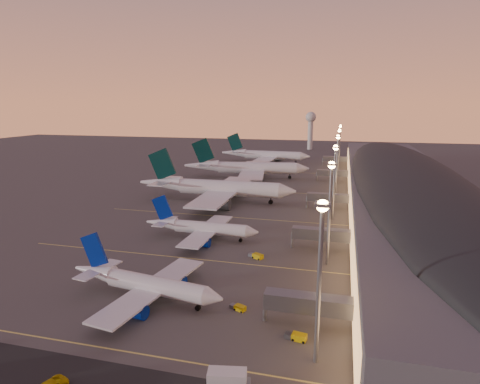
{
  "coord_description": "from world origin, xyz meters",
  "views": [
    {
      "loc": [
        38.37,
        -96.21,
        39.12
      ],
      "look_at": [
        2.0,
        45.0,
        7.0
      ],
      "focal_mm": 30.0,
      "sensor_mm": 36.0,
      "label": 1
    }
  ],
  "objects_px": {
    "catering_truck_a": "(229,383)",
    "airliner_wide_mid": "(246,168)",
    "airliner_narrow_north": "(201,228)",
    "airliner_wide_far": "(265,155)",
    "airliner_wide_near": "(215,188)",
    "radar_tower": "(311,124)",
    "baggage_tug_a": "(238,308)",
    "baggage_tug_c": "(256,256)",
    "airliner_narrow_south": "(144,284)",
    "baggage_tug_b": "(296,337)"
  },
  "relations": [
    {
      "from": "airliner_narrow_south",
      "to": "baggage_tug_c",
      "type": "bearing_deg",
      "value": 65.95
    },
    {
      "from": "airliner_narrow_south",
      "to": "baggage_tug_b",
      "type": "xyz_separation_m",
      "value": [
        31.88,
        -6.9,
        -2.8
      ]
    },
    {
      "from": "airliner_wide_far",
      "to": "airliner_wide_near",
      "type": "bearing_deg",
      "value": -86.82
    },
    {
      "from": "baggage_tug_a",
      "to": "baggage_tug_b",
      "type": "distance_m",
      "value": 14.15
    },
    {
      "from": "airliner_narrow_south",
      "to": "airliner_wide_near",
      "type": "relative_size",
      "value": 0.54
    },
    {
      "from": "airliner_wide_far",
      "to": "baggage_tug_c",
      "type": "relative_size",
      "value": 14.26
    },
    {
      "from": "airliner_narrow_south",
      "to": "airliner_narrow_north",
      "type": "xyz_separation_m",
      "value": [
        -1.7,
        38.63,
        -0.05
      ]
    },
    {
      "from": "baggage_tug_b",
      "to": "catering_truck_a",
      "type": "xyz_separation_m",
      "value": [
        -7.51,
        -15.12,
        1.05
      ]
    },
    {
      "from": "airliner_wide_mid",
      "to": "airliner_wide_far",
      "type": "distance_m",
      "value": 60.49
    },
    {
      "from": "airliner_wide_near",
      "to": "airliner_wide_far",
      "type": "relative_size",
      "value": 1.08
    },
    {
      "from": "airliner_wide_near",
      "to": "airliner_narrow_south",
      "type": "bearing_deg",
      "value": -82.43
    },
    {
      "from": "airliner_narrow_north",
      "to": "airliner_wide_near",
      "type": "distance_m",
      "value": 47.31
    },
    {
      "from": "catering_truck_a",
      "to": "baggage_tug_a",
      "type": "bearing_deg",
      "value": 90.98
    },
    {
      "from": "baggage_tug_a",
      "to": "catering_truck_a",
      "type": "xyz_separation_m",
      "value": [
        4.61,
        -22.42,
        1.1
      ]
    },
    {
      "from": "radar_tower",
      "to": "baggage_tug_a",
      "type": "relative_size",
      "value": 9.16
    },
    {
      "from": "airliner_narrow_south",
      "to": "baggage_tug_b",
      "type": "height_order",
      "value": "airliner_narrow_south"
    },
    {
      "from": "baggage_tug_a",
      "to": "baggage_tug_b",
      "type": "xyz_separation_m",
      "value": [
        12.12,
        -7.3,
        0.06
      ]
    },
    {
      "from": "airliner_wide_mid",
      "to": "radar_tower",
      "type": "bearing_deg",
      "value": 72.8
    },
    {
      "from": "airliner_narrow_north",
      "to": "airliner_wide_mid",
      "type": "relative_size",
      "value": 0.52
    },
    {
      "from": "airliner_wide_mid",
      "to": "radar_tower",
      "type": "distance_m",
      "value": 151.91
    },
    {
      "from": "baggage_tug_a",
      "to": "baggage_tug_c",
      "type": "xyz_separation_m",
      "value": [
        -2.27,
        27.07,
        0.1
      ]
    },
    {
      "from": "airliner_wide_mid",
      "to": "airliner_wide_far",
      "type": "bearing_deg",
      "value": 82.37
    },
    {
      "from": "baggage_tug_c",
      "to": "airliner_wide_far",
      "type": "bearing_deg",
      "value": 128.08
    },
    {
      "from": "airliner_narrow_north",
      "to": "airliner_wide_near",
      "type": "xyz_separation_m",
      "value": [
        -10.35,
        46.11,
        2.24
      ]
    },
    {
      "from": "baggage_tug_b",
      "to": "catering_truck_a",
      "type": "bearing_deg",
      "value": -107.37
    },
    {
      "from": "radar_tower",
      "to": "baggage_tug_a",
      "type": "height_order",
      "value": "radar_tower"
    },
    {
      "from": "airliner_wide_mid",
      "to": "radar_tower",
      "type": "height_order",
      "value": "radar_tower"
    },
    {
      "from": "airliner_wide_far",
      "to": "catering_truck_a",
      "type": "height_order",
      "value": "airliner_wide_far"
    },
    {
      "from": "airliner_narrow_north",
      "to": "baggage_tug_c",
      "type": "bearing_deg",
      "value": -29.2
    },
    {
      "from": "baggage_tug_b",
      "to": "baggage_tug_c",
      "type": "xyz_separation_m",
      "value": [
        -14.39,
        34.37,
        0.04
      ]
    },
    {
      "from": "airliner_wide_far",
      "to": "baggage_tug_a",
      "type": "relative_size",
      "value": 17.32
    },
    {
      "from": "airliner_narrow_south",
      "to": "airliner_narrow_north",
      "type": "relative_size",
      "value": 1.02
    },
    {
      "from": "airliner_narrow_north",
      "to": "baggage_tug_b",
      "type": "relative_size",
      "value": 8.95
    },
    {
      "from": "airliner_narrow_south",
      "to": "airliner_wide_far",
      "type": "height_order",
      "value": "airliner_wide_far"
    },
    {
      "from": "airliner_narrow_south",
      "to": "airliner_wide_mid",
      "type": "distance_m",
      "value": 138.82
    },
    {
      "from": "catering_truck_a",
      "to": "airliner_wide_mid",
      "type": "bearing_deg",
      "value": 92.11
    },
    {
      "from": "airliner_wide_near",
      "to": "radar_tower",
      "type": "xyz_separation_m",
      "value": [
        21.5,
        203.07,
        16.38
      ]
    },
    {
      "from": "airliner_wide_near",
      "to": "baggage_tug_c",
      "type": "height_order",
      "value": "airliner_wide_near"
    },
    {
      "from": "baggage_tug_a",
      "to": "baggage_tug_b",
      "type": "height_order",
      "value": "baggage_tug_b"
    },
    {
      "from": "radar_tower",
      "to": "baggage_tug_c",
      "type": "height_order",
      "value": "radar_tower"
    },
    {
      "from": "baggage_tug_a",
      "to": "baggage_tug_b",
      "type": "bearing_deg",
      "value": -8.44
    },
    {
      "from": "baggage_tug_a",
      "to": "catering_truck_a",
      "type": "bearing_deg",
      "value": -55.78
    },
    {
      "from": "airliner_narrow_north",
      "to": "baggage_tug_a",
      "type": "bearing_deg",
      "value": -59.71
    },
    {
      "from": "radar_tower",
      "to": "baggage_tug_b",
      "type": "height_order",
      "value": "radar_tower"
    },
    {
      "from": "baggage_tug_c",
      "to": "catering_truck_a",
      "type": "height_order",
      "value": "catering_truck_a"
    },
    {
      "from": "baggage_tug_b",
      "to": "airliner_narrow_south",
      "type": "bearing_deg",
      "value": 176.83
    },
    {
      "from": "baggage_tug_c",
      "to": "catering_truck_a",
      "type": "xyz_separation_m",
      "value": [
        6.88,
        -49.49,
        1.0
      ]
    },
    {
      "from": "airliner_narrow_south",
      "to": "airliner_narrow_north",
      "type": "bearing_deg",
      "value": 100.95
    },
    {
      "from": "radar_tower",
      "to": "airliner_narrow_south",
      "type": "bearing_deg",
      "value": -91.88
    },
    {
      "from": "airliner_narrow_north",
      "to": "catering_truck_a",
      "type": "height_order",
      "value": "airliner_narrow_north"
    }
  ]
}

